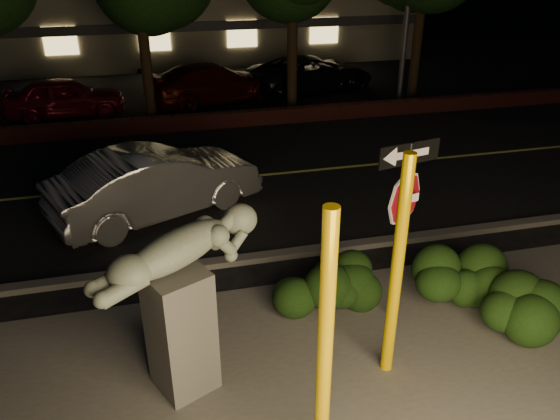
{
  "coord_description": "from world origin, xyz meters",
  "views": [
    {
      "loc": [
        -2.57,
        -6.02,
        5.68
      ],
      "look_at": [
        -0.63,
        1.84,
        1.6
      ],
      "focal_mm": 35.0,
      "sensor_mm": 36.0,
      "label": 1
    }
  ],
  "objects_px": {
    "signpost": "(405,199)",
    "sculpture": "(180,292)",
    "yellow_pole_right": "(397,271)",
    "silver_sedan": "(156,182)",
    "parked_car_red": "(65,97)",
    "parked_car_darkred": "(212,83)",
    "yellow_pole_left": "(325,350)",
    "parked_car_dark": "(311,74)"
  },
  "relations": [
    {
      "from": "yellow_pole_right",
      "to": "signpost",
      "type": "xyz_separation_m",
      "value": [
        0.57,
        1.08,
        0.5
      ]
    },
    {
      "from": "yellow_pole_right",
      "to": "sculpture",
      "type": "distance_m",
      "value": 2.87
    },
    {
      "from": "parked_car_red",
      "to": "sculpture",
      "type": "bearing_deg",
      "value": -171.81
    },
    {
      "from": "silver_sedan",
      "to": "parked_car_dark",
      "type": "xyz_separation_m",
      "value": [
        6.49,
        9.66,
        -0.06
      ]
    },
    {
      "from": "sculpture",
      "to": "parked_car_dark",
      "type": "height_order",
      "value": "sculpture"
    },
    {
      "from": "parked_car_dark",
      "to": "parked_car_red",
      "type": "bearing_deg",
      "value": 85.06
    },
    {
      "from": "signpost",
      "to": "sculpture",
      "type": "distance_m",
      "value": 3.53
    },
    {
      "from": "yellow_pole_right",
      "to": "parked_car_darkred",
      "type": "bearing_deg",
      "value": 92.19
    },
    {
      "from": "signpost",
      "to": "parked_car_darkred",
      "type": "height_order",
      "value": "signpost"
    },
    {
      "from": "yellow_pole_left",
      "to": "parked_car_red",
      "type": "height_order",
      "value": "yellow_pole_left"
    },
    {
      "from": "yellow_pole_left",
      "to": "parked_car_darkred",
      "type": "relative_size",
      "value": 0.68
    },
    {
      "from": "sculpture",
      "to": "parked_car_red",
      "type": "xyz_separation_m",
      "value": [
        -2.93,
        13.9,
        -0.87
      ]
    },
    {
      "from": "yellow_pole_left",
      "to": "sculpture",
      "type": "bearing_deg",
      "value": 130.16
    },
    {
      "from": "parked_car_darkred",
      "to": "yellow_pole_right",
      "type": "bearing_deg",
      "value": 162.34
    },
    {
      "from": "yellow_pole_right",
      "to": "silver_sedan",
      "type": "relative_size",
      "value": 0.72
    },
    {
      "from": "signpost",
      "to": "silver_sedan",
      "type": "bearing_deg",
      "value": 114.4
    },
    {
      "from": "yellow_pole_left",
      "to": "parked_car_dark",
      "type": "distance_m",
      "value": 17.55
    },
    {
      "from": "parked_car_red",
      "to": "parked_car_darkred",
      "type": "distance_m",
      "value": 5.23
    },
    {
      "from": "yellow_pole_left",
      "to": "parked_car_red",
      "type": "distance_m",
      "value": 16.21
    },
    {
      "from": "yellow_pole_right",
      "to": "signpost",
      "type": "bearing_deg",
      "value": 61.93
    },
    {
      "from": "parked_car_darkred",
      "to": "signpost",
      "type": "bearing_deg",
      "value": 164.9
    },
    {
      "from": "parked_car_red",
      "to": "yellow_pole_left",
      "type": "bearing_deg",
      "value": -168.13
    },
    {
      "from": "yellow_pole_left",
      "to": "parked_car_darkred",
      "type": "distance_m",
      "value": 16.14
    },
    {
      "from": "yellow_pole_right",
      "to": "parked_car_darkred",
      "type": "relative_size",
      "value": 0.66
    },
    {
      "from": "sculpture",
      "to": "parked_car_red",
      "type": "relative_size",
      "value": 0.63
    },
    {
      "from": "signpost",
      "to": "silver_sedan",
      "type": "xyz_separation_m",
      "value": [
        -3.57,
        4.8,
        -1.41
      ]
    },
    {
      "from": "yellow_pole_right",
      "to": "parked_car_dark",
      "type": "bearing_deg",
      "value": 77.31
    },
    {
      "from": "parked_car_red",
      "to": "silver_sedan",
      "type": "bearing_deg",
      "value": -165.48
    },
    {
      "from": "yellow_pole_left",
      "to": "silver_sedan",
      "type": "relative_size",
      "value": 0.73
    },
    {
      "from": "yellow_pole_left",
      "to": "yellow_pole_right",
      "type": "height_order",
      "value": "yellow_pole_left"
    },
    {
      "from": "sculpture",
      "to": "silver_sedan",
      "type": "xyz_separation_m",
      "value": [
        -0.16,
        5.48,
        -0.78
      ]
    },
    {
      "from": "yellow_pole_left",
      "to": "signpost",
      "type": "relative_size",
      "value": 1.12
    },
    {
      "from": "yellow_pole_right",
      "to": "silver_sedan",
      "type": "bearing_deg",
      "value": 117.0
    },
    {
      "from": "yellow_pole_left",
      "to": "parked_car_darkred",
      "type": "height_order",
      "value": "yellow_pole_left"
    },
    {
      "from": "yellow_pole_left",
      "to": "sculpture",
      "type": "xyz_separation_m",
      "value": [
        -1.42,
        1.68,
        -0.17
      ]
    },
    {
      "from": "parked_car_red",
      "to": "parked_car_darkred",
      "type": "xyz_separation_m",
      "value": [
        5.21,
        0.51,
        0.06
      ]
    },
    {
      "from": "parked_car_dark",
      "to": "silver_sedan",
      "type": "bearing_deg",
      "value": 133.56
    },
    {
      "from": "parked_car_red",
      "to": "parked_car_dark",
      "type": "relative_size",
      "value": 0.78
    },
    {
      "from": "silver_sedan",
      "to": "parked_car_red",
      "type": "bearing_deg",
      "value": -5.86
    },
    {
      "from": "signpost",
      "to": "silver_sedan",
      "type": "relative_size",
      "value": 0.65
    },
    {
      "from": "parked_car_darkred",
      "to": "parked_car_red",
      "type": "bearing_deg",
      "value": 75.73
    },
    {
      "from": "yellow_pole_left",
      "to": "parked_car_red",
      "type": "relative_size",
      "value": 0.86
    }
  ]
}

